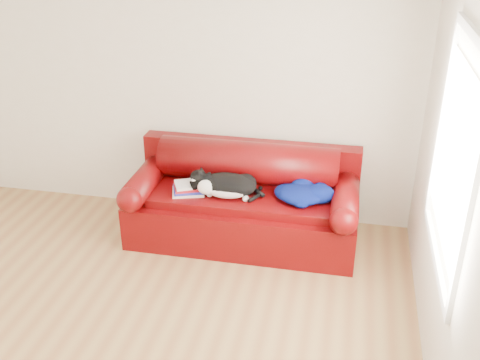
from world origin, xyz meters
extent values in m
plane|color=brown|center=(0.00, 0.00, 0.00)|extent=(4.50, 4.50, 0.00)
cube|color=beige|center=(0.00, 2.00, 1.30)|extent=(4.50, 0.02, 2.60)
cube|color=beige|center=(2.25, 0.00, 1.30)|extent=(0.02, 4.00, 2.60)
cube|color=white|center=(2.23, 0.30, 1.50)|extent=(0.01, 1.10, 1.30)
cube|color=white|center=(2.23, 0.30, 1.50)|extent=(0.03, 1.30, 1.50)
cube|color=#3E0202|center=(0.69, 1.50, 0.21)|extent=(2.10, 0.90, 0.42)
cube|color=#3E0202|center=(0.69, 1.45, 0.45)|extent=(1.66, 0.62, 0.10)
cylinder|color=black|center=(-0.24, 1.17, 0.03)|extent=(0.06, 0.06, 0.05)
cylinder|color=black|center=(1.62, 1.17, 0.03)|extent=(0.06, 0.06, 0.05)
cylinder|color=black|center=(-0.24, 1.83, 0.03)|extent=(0.06, 0.06, 0.05)
cylinder|color=black|center=(1.62, 1.83, 0.03)|extent=(0.06, 0.06, 0.05)
cube|color=#3E0202|center=(0.69, 1.86, 0.42)|extent=(2.10, 0.18, 0.85)
cylinder|color=#3E0202|center=(0.69, 1.75, 0.68)|extent=(1.70, 0.40, 0.40)
cylinder|color=#3E0202|center=(-0.24, 1.50, 0.54)|extent=(0.24, 0.88, 0.24)
sphere|color=#3E0202|center=(-0.24, 1.06, 0.54)|extent=(0.24, 0.24, 0.24)
cylinder|color=#3E0202|center=(1.62, 1.50, 0.54)|extent=(0.24, 0.88, 0.24)
sphere|color=#3E0202|center=(1.62, 1.06, 0.54)|extent=(0.24, 0.24, 0.24)
cube|color=beige|center=(0.21, 1.36, 0.51)|extent=(0.34, 0.29, 0.02)
cube|color=white|center=(0.21, 1.36, 0.51)|extent=(0.32, 0.28, 0.02)
cube|color=#1D279F|center=(0.21, 1.36, 0.54)|extent=(0.33, 0.29, 0.02)
cube|color=white|center=(0.21, 1.36, 0.54)|extent=(0.32, 0.28, 0.02)
cube|color=maroon|center=(0.21, 1.36, 0.56)|extent=(0.33, 0.29, 0.02)
cube|color=white|center=(0.21, 1.36, 0.56)|extent=(0.31, 0.28, 0.02)
cube|color=white|center=(0.21, 1.36, 0.59)|extent=(0.32, 0.29, 0.02)
cube|color=white|center=(0.21, 1.36, 0.59)|extent=(0.31, 0.28, 0.02)
ellipsoid|color=black|center=(0.57, 1.38, 0.61)|extent=(0.58, 0.43, 0.21)
ellipsoid|color=white|center=(0.57, 1.32, 0.57)|extent=(0.39, 0.26, 0.13)
ellipsoid|color=white|center=(0.39, 1.29, 0.61)|extent=(0.18, 0.17, 0.13)
ellipsoid|color=black|center=(0.72, 1.44, 0.59)|extent=(0.27, 0.27, 0.18)
ellipsoid|color=black|center=(0.25, 1.28, 0.67)|extent=(0.19, 0.18, 0.13)
ellipsoid|color=white|center=(0.23, 1.24, 0.66)|extent=(0.09, 0.08, 0.05)
sphere|color=#BF7272|center=(0.22, 1.23, 0.66)|extent=(0.02, 0.02, 0.02)
cone|color=black|center=(0.28, 1.25, 0.74)|extent=(0.07, 0.06, 0.06)
cone|color=black|center=(0.26, 1.32, 0.74)|extent=(0.07, 0.06, 0.06)
cylinder|color=black|center=(0.84, 1.44, 0.53)|extent=(0.15, 0.16, 0.05)
sphere|color=white|center=(0.36, 1.25, 0.52)|extent=(0.05, 0.05, 0.05)
sphere|color=white|center=(0.75, 1.31, 0.52)|extent=(0.05, 0.05, 0.05)
ellipsoid|color=#040244|center=(1.24, 1.43, 0.57)|extent=(0.54, 0.51, 0.14)
ellipsoid|color=#040244|center=(1.40, 1.44, 0.58)|extent=(0.33, 0.31, 0.16)
ellipsoid|color=#040244|center=(1.12, 1.46, 0.55)|extent=(0.35, 0.37, 0.11)
ellipsoid|color=#040244|center=(1.23, 1.57, 0.58)|extent=(0.27, 0.24, 0.16)
ellipsoid|color=#040244|center=(1.24, 1.32, 0.55)|extent=(0.22, 0.23, 0.10)
ellipsoid|color=white|center=(1.34, 1.39, 0.59)|extent=(0.20, 0.13, 0.04)
camera|label=1|loc=(1.59, -3.01, 2.87)|focal=42.00mm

